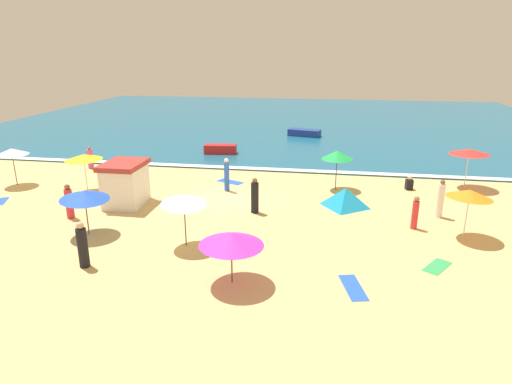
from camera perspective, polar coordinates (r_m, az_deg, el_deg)
ground_plane at (r=24.41m, az=-4.01°, el=-0.90°), size 60.00×60.00×0.00m
ocean_water at (r=51.33m, az=3.34°, el=9.21°), size 60.00×44.00×0.10m
wave_breaker_foam at (r=30.27m, az=-1.24°, el=3.10°), size 57.00×0.70×0.01m
lifeguard_cabana at (r=24.20m, az=-16.43°, el=1.10°), size 1.97×2.57×2.28m
beach_umbrella_0 at (r=28.66m, az=25.70°, el=4.69°), size 2.67×2.67×2.36m
beach_umbrella_1 at (r=20.64m, az=-21.16°, el=-0.36°), size 2.94×2.93×2.09m
beach_umbrella_2 at (r=20.94m, az=25.74°, el=-0.23°), size 2.71×2.71×2.22m
beach_umbrella_3 at (r=30.05m, az=-28.86°, el=4.55°), size 2.62×2.62×2.24m
beach_umbrella_4 at (r=26.95m, az=-21.25°, el=4.19°), size 2.92×2.92×2.22m
beach_umbrella_5 at (r=15.32m, az=-3.19°, el=-6.10°), size 2.35×2.34×1.88m
beach_umbrella_6 at (r=18.27m, az=-9.24°, el=-0.99°), size 2.68×2.69×2.31m
beach_umbrella_7 at (r=25.96m, az=10.38°, el=4.71°), size 2.45×2.46×2.32m
beach_tent at (r=23.52m, az=11.39°, el=-0.67°), size 2.22×2.28×1.01m
beachgoer_0 at (r=23.29m, az=22.58°, el=-0.90°), size 0.45×0.45×1.90m
beachgoer_1 at (r=21.44m, az=19.74°, el=-2.56°), size 0.38×0.38×1.56m
beachgoer_2 at (r=22.11m, az=-0.16°, el=-0.58°), size 0.54×0.54×1.81m
beachgoer_3 at (r=23.23m, az=-22.85°, el=-1.22°), size 0.43×0.43×1.72m
beachgoer_4 at (r=32.49m, az=-20.50°, el=4.07°), size 0.45×0.45×1.52m
beachgoer_5 at (r=27.39m, az=19.06°, el=1.04°), size 0.44×0.44×0.84m
beachgoer_6 at (r=17.93m, az=-21.36°, el=-6.45°), size 0.52×0.52×1.81m
beachgoer_7 at (r=25.55m, az=-3.78°, el=2.20°), size 0.42×0.42×1.94m
beach_towel_0 at (r=27.51m, az=-3.32°, el=1.32°), size 1.82×1.34×0.01m
beach_towel_1 at (r=16.07m, az=12.35°, el=-11.87°), size 1.02×1.88×0.01m
beach_towel_2 at (r=18.39m, az=22.23°, el=-8.84°), size 1.32×1.53×0.01m
beach_towel_3 at (r=27.65m, az=-29.97°, el=-1.05°), size 1.09×1.47×0.01m
small_boat_0 at (r=41.71m, az=6.22°, el=7.57°), size 3.11×1.80×0.61m
small_boat_1 at (r=34.61m, az=-4.60°, el=5.52°), size 2.53×1.15×0.68m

